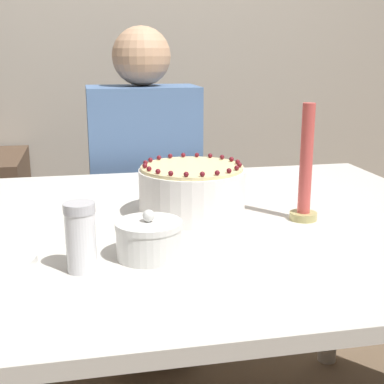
{
  "coord_description": "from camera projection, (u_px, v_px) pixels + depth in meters",
  "views": [
    {
      "loc": [
        -0.17,
        -1.2,
        1.16
      ],
      "look_at": [
        0.09,
        0.05,
        0.82
      ],
      "focal_mm": 50.0,
      "sensor_mm": 36.0,
      "label": 1
    }
  ],
  "objects": [
    {
      "name": "cake",
      "position": [
        192.0,
        190.0,
        1.32
      ],
      "size": [
        0.26,
        0.26,
        0.13
      ],
      "color": "white",
      "rests_on": "dining_table"
    },
    {
      "name": "sugar_shaker",
      "position": [
        81.0,
        237.0,
        0.97
      ],
      "size": [
        0.06,
        0.06,
        0.13
      ],
      "color": "white",
      "rests_on": "dining_table"
    },
    {
      "name": "dining_table",
      "position": [
        161.0,
        261.0,
        1.29
      ],
      "size": [
        1.54,
        1.11,
        0.76
      ],
      "color": "beige",
      "rests_on": "ground_plane"
    },
    {
      "name": "person_man_blue_shirt",
      "position": [
        145.0,
        216.0,
        2.05
      ],
      "size": [
        0.4,
        0.34,
        1.24
      ],
      "rotation": [
        0.0,
        0.0,
        3.14
      ],
      "color": "#473D33",
      "rests_on": "ground_plane"
    },
    {
      "name": "wall_behind",
      "position": [
        115.0,
        19.0,
        2.46
      ],
      "size": [
        8.0,
        0.05,
        2.6
      ],
      "color": "#ADA393",
      "rests_on": "ground_plane"
    },
    {
      "name": "candle",
      "position": [
        305.0,
        174.0,
        1.26
      ],
      "size": [
        0.07,
        0.07,
        0.28
      ],
      "color": "tan",
      "rests_on": "dining_table"
    },
    {
      "name": "sugar_bowl",
      "position": [
        149.0,
        239.0,
        1.05
      ],
      "size": [
        0.13,
        0.13,
        0.1
      ],
      "color": "silver",
      "rests_on": "dining_table"
    }
  ]
}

